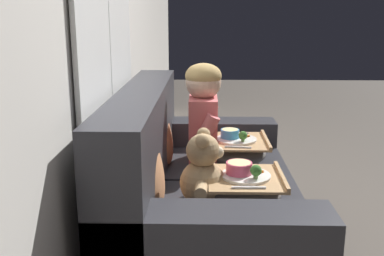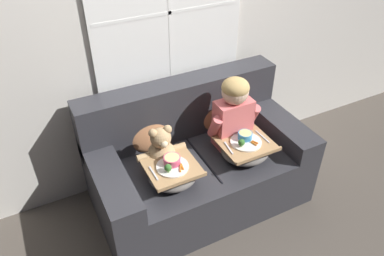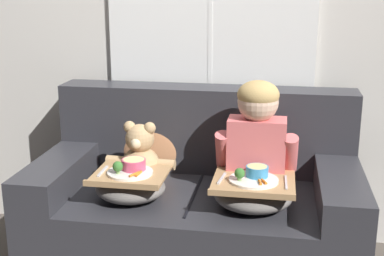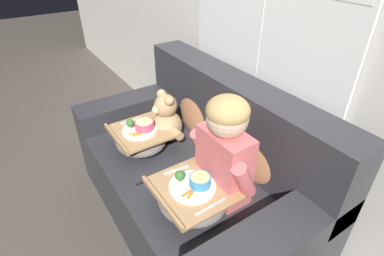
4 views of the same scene
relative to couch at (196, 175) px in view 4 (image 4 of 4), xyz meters
name	(u,v)px [view 4 (image 4 of 4)]	position (x,y,z in m)	size (l,w,h in m)	color
ground_plane	(188,215)	(0.00, -0.06, -0.34)	(14.00, 14.00, 0.00)	#4C443D
wall_back_with_window	(269,8)	(0.00, 0.47, 0.96)	(8.00, 0.08, 2.60)	beige
couch	(196,175)	(0.00, 0.00, 0.00)	(1.64, 0.90, 0.94)	#2D2D33
throw_pillow_behind_child	(257,152)	(0.30, 0.20, 0.29)	(0.36, 0.17, 0.37)	#B2754C
throw_pillow_behind_teddy	(196,107)	(-0.30, 0.20, 0.29)	(0.37, 0.18, 0.38)	#B2754C
child_figure	(225,145)	(0.30, -0.03, 0.44)	(0.41, 0.20, 0.58)	#DB6666
teddy_bear	(166,120)	(-0.30, -0.04, 0.27)	(0.37, 0.26, 0.35)	tan
lap_tray_child	(192,196)	(0.30, -0.23, 0.20)	(0.39, 0.36, 0.21)	slate
lap_tray_teddy	(141,138)	(-0.30, -0.23, 0.20)	(0.36, 0.34, 0.21)	slate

